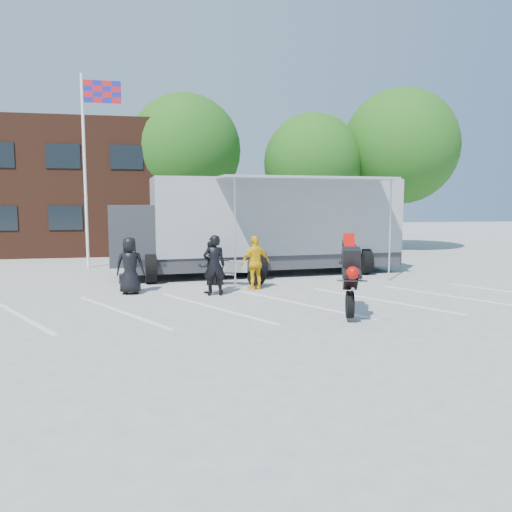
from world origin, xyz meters
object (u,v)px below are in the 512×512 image
object	(u,v)px
parked_motorcycle	(235,286)
spectator_leather_b	(214,265)
tree_mid	(313,163)
tree_right	(400,147)
transporter_truck	(264,274)
spectator_leather_a	(130,266)
spectator_leather_c	(211,267)
spectator_hivis	(255,263)
stunt_bike_rider	(347,314)
tree_left	(185,151)
flagpole	(90,147)

from	to	relation	value
parked_motorcycle	spectator_leather_b	size ratio (longest dim) A/B	1.14
tree_mid	tree_right	distance (m)	5.11
transporter_truck	spectator_leather_a	xyz separation A→B (m)	(-4.89, -3.30, 0.87)
parked_motorcycle	spectator_leather_a	bearing A→B (deg)	122.36
spectator_leather_c	spectator_hivis	distance (m)	1.48
tree_right	stunt_bike_rider	distance (m)	18.45
tree_left	stunt_bike_rider	world-z (taller)	tree_left
flagpole	spectator_hivis	bearing A→B (deg)	-49.29
spectator_leather_b	tree_right	bearing A→B (deg)	-135.57
spectator_hivis	transporter_truck	bearing A→B (deg)	-125.94
stunt_bike_rider	spectator_leather_b	world-z (taller)	spectator_leather_b
tree_mid	tree_right	size ratio (longest dim) A/B	0.84
tree_left	tree_mid	world-z (taller)	tree_left
parked_motorcycle	spectator_leather_a	xyz separation A→B (m)	(-3.37, -0.85, 0.87)
tree_mid	transporter_truck	size ratio (longest dim) A/B	0.67
tree_mid	parked_motorcycle	world-z (taller)	tree_mid
tree_left	spectator_leather_a	xyz separation A→B (m)	(-2.45, -12.54, -4.70)
tree_right	spectator_leather_a	size ratio (longest dim) A/B	5.24
parked_motorcycle	spectator_hivis	bearing A→B (deg)	-132.19
spectator_leather_b	spectator_leather_c	world-z (taller)	spectator_leather_b
parked_motorcycle	stunt_bike_rider	size ratio (longest dim) A/B	0.96
spectator_leather_c	flagpole	bearing A→B (deg)	-68.80
flagpole	spectator_leather_b	distance (m)	9.42
spectator_hivis	spectator_leather_a	bearing A→B (deg)	-19.57
spectator_leather_c	tree_right	bearing A→B (deg)	-146.94
flagpole	tree_right	size ratio (longest dim) A/B	0.88
tree_mid	spectator_leather_a	distance (m)	15.46
tree_left	spectator_leather_a	world-z (taller)	tree_left
parked_motorcycle	tree_left	bearing A→B (deg)	22.69
tree_right	spectator_hivis	xyz separation A→B (m)	(-10.58, -11.08, -5.01)
tree_mid	parked_motorcycle	bearing A→B (deg)	-119.63
tree_mid	stunt_bike_rider	distance (m)	16.74
tree_left	stunt_bike_rider	bearing A→B (deg)	-79.80
tree_right	parked_motorcycle	bearing A→B (deg)	-137.39
spectator_leather_a	spectator_leather_c	distance (m)	2.44
transporter_truck	parked_motorcycle	distance (m)	2.88
tree_mid	stunt_bike_rider	size ratio (longest dim) A/B	3.55
flagpole	tree_mid	distance (m)	12.31
tree_mid	spectator_leather_a	world-z (taller)	tree_mid
tree_mid	parked_motorcycle	distance (m)	13.26
spectator_leather_c	transporter_truck	bearing A→B (deg)	-134.62
stunt_bike_rider	tree_mid	bearing A→B (deg)	91.93
tree_left	spectator_hivis	size ratio (longest dim) A/B	4.99
tree_left	tree_right	distance (m)	12.10
tree_right	parked_motorcycle	size ratio (longest dim) A/B	4.40
parked_motorcycle	spectator_hivis	size ratio (longest dim) A/B	1.20
stunt_bike_rider	spectator_leather_c	size ratio (longest dim) A/B	1.35
tree_right	spectator_hivis	distance (m)	16.12
stunt_bike_rider	spectator_leather_c	bearing A→B (deg)	146.32
flagpole	parked_motorcycle	distance (m)	9.20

